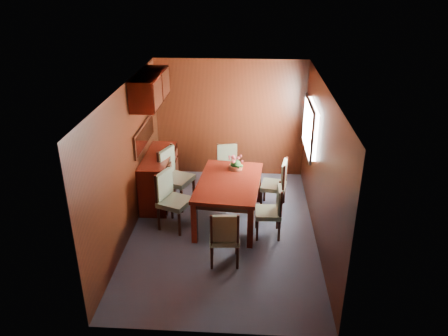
# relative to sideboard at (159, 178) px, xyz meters

# --- Properties ---
(ground) EXTENTS (4.50, 4.50, 0.00)m
(ground) POSITION_rel_sideboard_xyz_m (1.25, -1.00, -0.45)
(ground) COLOR #353948
(ground) RESTS_ON ground
(room_shell) EXTENTS (3.06, 4.52, 2.41)m
(room_shell) POSITION_rel_sideboard_xyz_m (1.15, -0.67, 1.18)
(room_shell) COLOR black
(room_shell) RESTS_ON ground
(sideboard) EXTENTS (0.48, 1.40, 0.90)m
(sideboard) POSITION_rel_sideboard_xyz_m (0.00, 0.00, 0.00)
(sideboard) COLOR #360C06
(sideboard) RESTS_ON ground
(dining_table) EXTENTS (1.16, 1.70, 0.76)m
(dining_table) POSITION_rel_sideboard_xyz_m (1.33, -0.67, 0.20)
(dining_table) COLOR #360C06
(dining_table) RESTS_ON ground
(chair_left_near) EXTENTS (0.60, 0.61, 1.01)m
(chair_left_near) POSITION_rel_sideboard_xyz_m (0.38, -0.91, 0.11)
(chair_left_near) COLOR black
(chair_left_near) RESTS_ON ground
(chair_left_far) EXTENTS (0.65, 0.66, 1.08)m
(chair_left_far) POSITION_rel_sideboard_xyz_m (0.28, -0.14, 0.15)
(chair_left_far) COLOR black
(chair_left_far) RESTS_ON ground
(chair_right_near) EXTENTS (0.41, 0.43, 0.88)m
(chair_right_near) POSITION_rel_sideboard_xyz_m (2.04, -1.08, 0.04)
(chair_right_near) COLOR black
(chair_right_near) RESTS_ON ground
(chair_right_far) EXTENTS (0.49, 0.51, 0.93)m
(chair_right_far) POSITION_rel_sideboard_xyz_m (2.17, -0.18, 0.06)
(chair_right_far) COLOR black
(chair_right_far) RESTS_ON ground
(chair_head) EXTENTS (0.46, 0.44, 0.90)m
(chair_head) POSITION_rel_sideboard_xyz_m (1.33, -1.91, 0.05)
(chair_head) COLOR black
(chair_head) RESTS_ON ground
(chair_foot) EXTENTS (0.50, 0.48, 0.89)m
(chair_foot) POSITION_rel_sideboard_xyz_m (1.24, 0.59, 0.04)
(chair_foot) COLOR black
(chair_foot) RESTS_ON ground
(flower_centerpiece) EXTENTS (0.26, 0.26, 0.26)m
(flower_centerpiece) POSITION_rel_sideboard_xyz_m (1.42, -0.21, 0.43)
(flower_centerpiece) COLOR #C6653C
(flower_centerpiece) RESTS_ON dining_table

